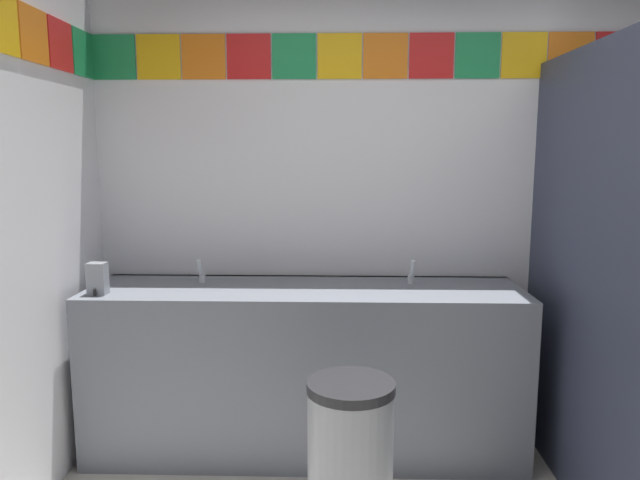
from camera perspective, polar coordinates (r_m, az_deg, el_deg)
wall_back at (r=3.37m, az=10.33°, el=3.91°), size 3.71×0.09×2.65m
vanity_counter at (r=3.20m, az=-1.45°, el=-12.33°), size 2.27×0.60×0.90m
faucet_left at (r=3.22m, az=-11.53°, el=-3.20°), size 0.04×0.10×0.14m
faucet_right at (r=3.16m, az=8.93°, el=-3.35°), size 0.04×0.10×0.14m
soap_dispenser at (r=3.11m, az=-20.92°, el=-3.55°), size 0.09×0.09×0.16m
trash_bin at (r=2.49m, az=2.97°, el=-21.29°), size 0.35×0.35×0.72m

